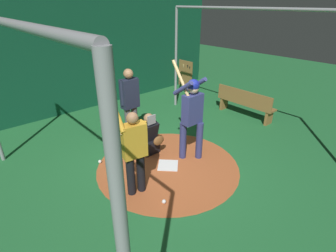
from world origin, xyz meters
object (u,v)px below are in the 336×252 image
at_px(home_plate, 168,165).
at_px(baseball_0, 100,161).
at_px(bat_rack, 182,73).
at_px(visitor, 134,148).
at_px(baseball_2, 164,202).
at_px(batter, 192,112).
at_px(catcher, 149,137).
at_px(bench, 245,103).
at_px(umpire, 130,102).
at_px(baseball_1, 139,158).

bearing_deg(home_plate, baseball_0, -134.96).
bearing_deg(bat_rack, visitor, -50.86).
distance_m(visitor, baseball_2, 1.07).
relative_size(batter, catcher, 2.17).
bearing_deg(bat_rack, bench, -13.87).
bearing_deg(bench, umpire, -106.38).
height_order(catcher, bench, catcher).
relative_size(baseball_0, baseball_1, 1.00).
bearing_deg(umpire, bat_rack, 121.68).
xyz_separation_m(home_plate, bat_rack, (-4.14, 4.39, 0.48)).
xyz_separation_m(batter, catcher, (-0.77, -0.56, -0.72)).
height_order(baseball_0, baseball_1, same).
bearing_deg(umpire, batter, 18.18).
bearing_deg(baseball_2, bat_rack, 133.65).
xyz_separation_m(catcher, visitor, (0.94, -1.03, 0.53)).
xyz_separation_m(bat_rack, bench, (3.65, -0.90, -0.04)).
relative_size(visitor, baseball_1, 26.67).
distance_m(home_plate, bat_rack, 6.06).
bearing_deg(umpire, visitor, -32.11).
xyz_separation_m(batter, visitor, (0.17, -1.60, -0.19)).
height_order(home_plate, bench, bench).
bearing_deg(baseball_2, home_plate, 135.37).
bearing_deg(visitor, baseball_0, -166.32).
relative_size(home_plate, visitor, 0.21).
distance_m(bat_rack, bench, 3.76).
bearing_deg(bench, bat_rack, 166.13).
height_order(umpire, visitor, visitor).
bearing_deg(catcher, baseball_0, -107.51).
bearing_deg(baseball_0, catcher, 72.49).
distance_m(visitor, baseball_0, 1.56).
bearing_deg(baseball_1, visitor, -37.45).
distance_m(bat_rack, baseball_0, 6.28).
bearing_deg(baseball_2, catcher, 150.65).
bearing_deg(baseball_2, baseball_1, 161.58).
relative_size(bat_rack, baseball_0, 15.95).
relative_size(batter, baseball_2, 28.99).
distance_m(visitor, bat_rack, 6.95).
bearing_deg(home_plate, umpire, 176.32).
height_order(batter, baseball_0, batter).
bearing_deg(home_plate, baseball_2, -44.63).
relative_size(baseball_0, baseball_2, 1.00).
bearing_deg(home_plate, bat_rack, 133.32).
relative_size(umpire, bench, 1.00).
bearing_deg(catcher, visitor, -47.60).
bearing_deg(batter, umpire, -161.82).
distance_m(catcher, baseball_1, 0.53).
xyz_separation_m(visitor, baseball_1, (-0.85, 0.65, -0.88)).
bearing_deg(bench, home_plate, -81.97).
xyz_separation_m(home_plate, baseball_2, (0.83, -0.82, 0.03)).
bearing_deg(baseball_1, bench, 88.23).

